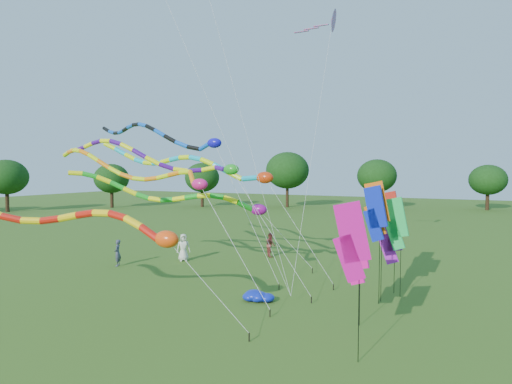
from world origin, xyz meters
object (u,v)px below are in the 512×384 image
at_px(person_c, 271,245).
at_px(tube_kite_red, 74,219).
at_px(blue_nylon_heap, 255,295).
at_px(person_b, 117,253).
at_px(person_a, 183,247).
at_px(tube_kite_orange, 143,171).

bearing_deg(person_c, tube_kite_red, 133.23).
height_order(blue_nylon_heap, person_b, person_b).
relative_size(tube_kite_red, person_a, 7.30).
height_order(tube_kite_orange, person_a, tube_kite_orange).
distance_m(blue_nylon_heap, person_a, 9.42).
relative_size(tube_kite_orange, person_a, 7.49).
height_order(person_a, person_b, person_a).
height_order(tube_kite_red, tube_kite_orange, tube_kite_orange).
bearing_deg(blue_nylon_heap, person_a, 145.57).
xyz_separation_m(person_b, person_c, (7.22, 6.66, 0.00)).
bearing_deg(tube_kite_red, person_b, 112.16).
relative_size(tube_kite_red, blue_nylon_heap, 8.66).
distance_m(blue_nylon_heap, person_c, 9.59).
bearing_deg(person_b, person_a, 107.50).
xyz_separation_m(blue_nylon_heap, person_c, (-3.27, 9.00, 0.60)).
xyz_separation_m(blue_nylon_heap, person_b, (-10.49, 2.34, 0.59)).
bearing_deg(person_b, person_c, 102.81).
relative_size(tube_kite_orange, blue_nylon_heap, 8.89).
xyz_separation_m(tube_kite_orange, blue_nylon_heap, (5.57, 0.93, -5.58)).
bearing_deg(person_c, blue_nylon_heap, 158.44).
xyz_separation_m(tube_kite_orange, person_a, (-2.18, 6.24, -4.91)).
relative_size(tube_kite_red, person_c, 7.90).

